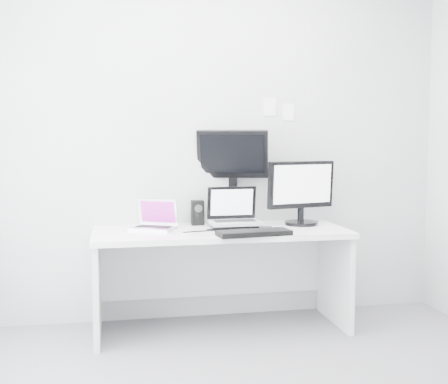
{
  "coord_description": "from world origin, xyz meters",
  "views": [
    {
      "loc": [
        -0.75,
        -2.75,
        1.38
      ],
      "look_at": [
        0.02,
        1.23,
        1.0
      ],
      "focal_mm": 46.34,
      "sensor_mm": 36.0,
      "label": 1
    }
  ],
  "objects": [
    {
      "name": "wall_note_1",
      "position": [
        0.6,
        1.59,
        1.58
      ],
      "size": [
        0.09,
        0.0,
        0.13
      ],
      "primitive_type": "cube",
      "color": "white",
      "rests_on": "back_wall"
    },
    {
      "name": "samsung_monitor",
      "position": [
        0.64,
        1.36,
        0.98
      ],
      "size": [
        0.58,
        0.36,
        0.5
      ],
      "primitive_type": "cube",
      "rotation": [
        0.0,
        0.0,
        0.23
      ],
      "color": "black",
      "rests_on": "desk"
    },
    {
      "name": "back_wall",
      "position": [
        0.0,
        1.6,
        1.35
      ],
      "size": [
        3.6,
        0.0,
        3.6
      ],
      "primitive_type": "plane",
      "rotation": [
        1.57,
        0.0,
        0.0
      ],
      "color": "silver",
      "rests_on": "ground"
    },
    {
      "name": "macbook",
      "position": [
        -0.47,
        1.34,
        0.84
      ],
      "size": [
        0.37,
        0.34,
        0.22
      ],
      "primitive_type": "cube",
      "rotation": [
        0.0,
        0.0,
        -0.48
      ],
      "color": "silver",
      "rests_on": "desk"
    },
    {
      "name": "mouse",
      "position": [
        0.36,
        1.04,
        0.75
      ],
      "size": [
        0.13,
        0.09,
        0.04
      ],
      "primitive_type": "ellipsoid",
      "rotation": [
        0.0,
        0.0,
        0.2
      ],
      "color": "black",
      "rests_on": "desk"
    },
    {
      "name": "keyboard",
      "position": [
        0.17,
        0.97,
        0.75
      ],
      "size": [
        0.51,
        0.23,
        0.03
      ],
      "primitive_type": "cube",
      "rotation": [
        0.0,
        0.0,
        0.12
      ],
      "color": "black",
      "rests_on": "desk"
    },
    {
      "name": "dell_laptop",
      "position": [
        0.11,
        1.29,
        0.88
      ],
      "size": [
        0.37,
        0.29,
        0.3
      ],
      "primitive_type": "cube",
      "rotation": [
        0.0,
        0.0,
        0.02
      ],
      "color": "#A1A5A8",
      "rests_on": "desk"
    },
    {
      "name": "wall_note_0",
      "position": [
        0.45,
        1.59,
        1.62
      ],
      "size": [
        0.1,
        0.0,
        0.14
      ],
      "primitive_type": "cube",
      "color": "white",
      "rests_on": "back_wall"
    },
    {
      "name": "speaker",
      "position": [
        -0.13,
        1.51,
        0.82
      ],
      "size": [
        0.12,
        0.12,
        0.18
      ],
      "primitive_type": "cube",
      "rotation": [
        0.0,
        0.0,
        -0.36
      ],
      "color": "black",
      "rests_on": "desk"
    },
    {
      "name": "desk",
      "position": [
        0.0,
        1.25,
        0.36
      ],
      "size": [
        1.8,
        0.7,
        0.73
      ],
      "primitive_type": "cube",
      "color": "white",
      "rests_on": "ground"
    },
    {
      "name": "rear_monitor",
      "position": [
        0.15,
        1.56,
        1.1
      ],
      "size": [
        0.57,
        0.34,
        0.73
      ],
      "primitive_type": "cube",
      "rotation": [
        0.0,
        0.0,
        -0.29
      ],
      "color": "black",
      "rests_on": "desk"
    }
  ]
}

